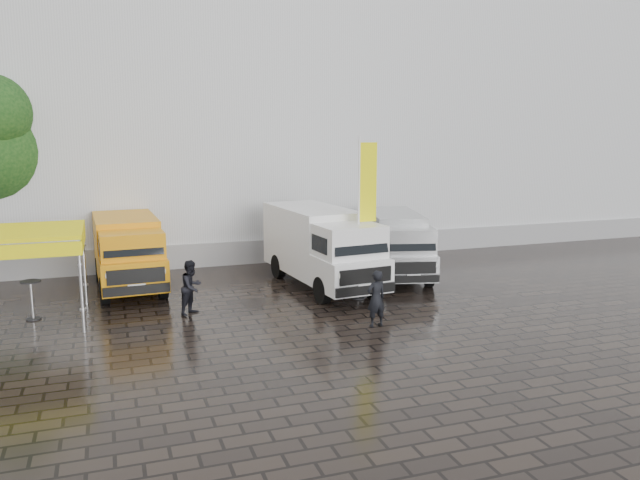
# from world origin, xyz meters

# --- Properties ---
(ground) EXTENTS (120.00, 120.00, 0.00)m
(ground) POSITION_xyz_m (0.00, 0.00, 0.00)
(ground) COLOR black
(ground) RESTS_ON ground
(exhibition_hall) EXTENTS (44.00, 16.00, 12.00)m
(exhibition_hall) POSITION_xyz_m (2.00, 16.00, 6.00)
(exhibition_hall) COLOR silver
(exhibition_hall) RESTS_ON ground
(hall_plinth) EXTENTS (44.00, 0.15, 1.00)m
(hall_plinth) POSITION_xyz_m (2.00, 7.95, 0.50)
(hall_plinth) COLOR gray
(hall_plinth) RESTS_ON ground
(van_yellow) EXTENTS (2.38, 5.63, 2.56)m
(van_yellow) POSITION_xyz_m (-7.21, 5.14, 1.28)
(van_yellow) COLOR orange
(van_yellow) RESTS_ON ground
(van_white) EXTENTS (2.82, 6.71, 2.83)m
(van_white) POSITION_xyz_m (-0.50, 3.18, 1.41)
(van_white) COLOR white
(van_white) RESTS_ON ground
(van_silver) EXTENTS (3.20, 5.88, 2.42)m
(van_silver) POSITION_xyz_m (2.85, 3.81, 1.21)
(van_silver) COLOR #A2A4A6
(van_silver) RESTS_ON ground
(canopy_tent) EXTENTS (3.27, 3.27, 2.81)m
(canopy_tent) POSITION_xyz_m (-10.19, 1.91, 2.63)
(canopy_tent) COLOR silver
(canopy_tent) RESTS_ON ground
(flagpole) EXTENTS (0.88, 0.50, 5.50)m
(flagpole) POSITION_xyz_m (0.30, 1.23, 3.11)
(flagpole) COLOR black
(flagpole) RESTS_ON ground
(cocktail_table) EXTENTS (0.60, 0.60, 1.20)m
(cocktail_table) POSITION_xyz_m (-10.15, 2.22, 0.60)
(cocktail_table) COLOR black
(cocktail_table) RESTS_ON ground
(wheelie_bin) EXTENTS (0.74, 0.74, 1.02)m
(wheelie_bin) POSITION_xyz_m (4.96, 7.47, 0.51)
(wheelie_bin) COLOR black
(wheelie_bin) RESTS_ON ground
(person_front) EXTENTS (0.67, 0.49, 1.68)m
(person_front) POSITION_xyz_m (-0.57, -1.80, 0.84)
(person_front) COLOR black
(person_front) RESTS_ON ground
(person_tent) EXTENTS (1.05, 1.04, 1.71)m
(person_tent) POSITION_xyz_m (-5.49, 1.24, 0.85)
(person_tent) COLOR black
(person_tent) RESTS_ON ground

